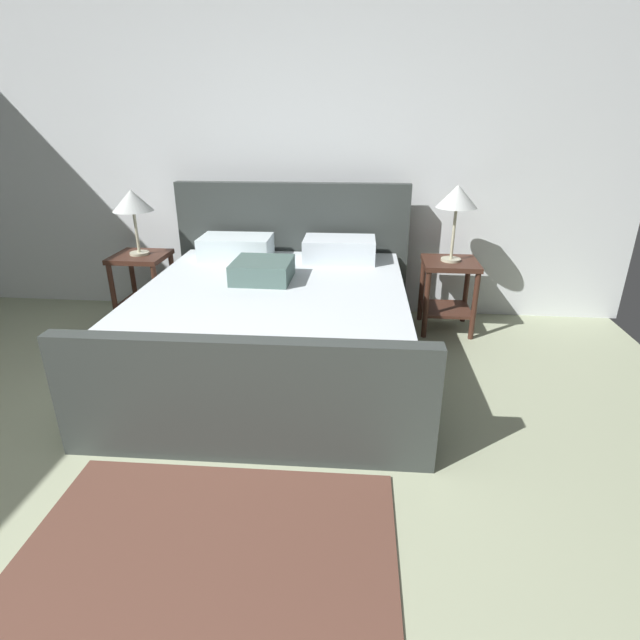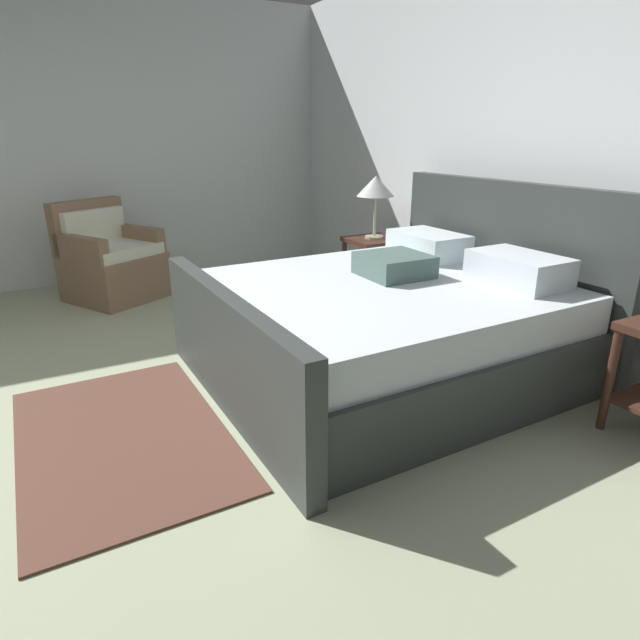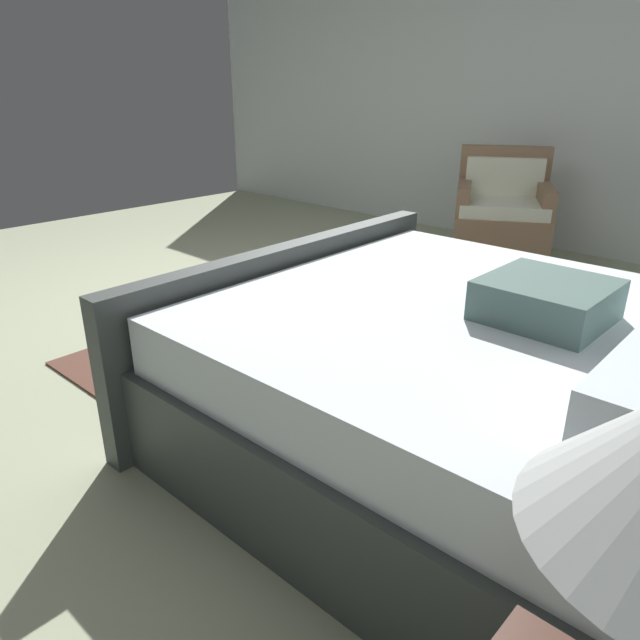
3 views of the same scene
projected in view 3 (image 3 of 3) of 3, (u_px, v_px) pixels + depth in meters
The scene contains 5 objects.
ground_plane at pixel (204, 312), 3.82m from camera, with size 6.14×6.67×0.02m, color #A3AB8A.
wall_side_left at pixel (469, 80), 5.39m from camera, with size 0.12×6.79×2.80m, color silver.
bed at pixel (498, 389), 2.14m from camera, with size 2.00×2.17×1.18m.
armchair at pixel (501, 220), 4.74m from camera, with size 0.99×0.99×0.90m.
area_rug at pixel (221, 343), 3.32m from camera, with size 1.57×0.98×0.01m, color brown.
Camera 3 is at (2.07, 2.99, 1.39)m, focal length 32.79 mm.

